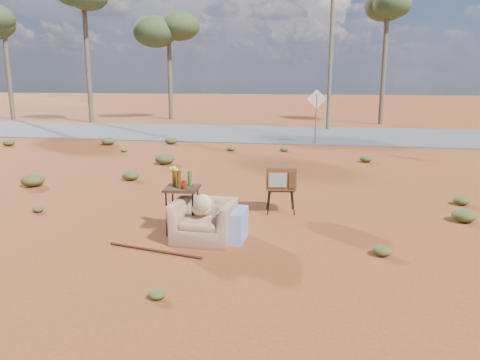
# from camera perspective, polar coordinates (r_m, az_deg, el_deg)

# --- Properties ---
(ground) EXTENTS (140.00, 140.00, 0.00)m
(ground) POSITION_cam_1_polar(r_m,az_deg,el_deg) (7.90, -4.17, -7.17)
(ground) COLOR brown
(ground) RESTS_ON ground
(highway) EXTENTS (140.00, 7.00, 0.04)m
(highway) POSITION_cam_1_polar(r_m,az_deg,el_deg) (22.43, 5.49, 5.60)
(highway) COLOR #565659
(highway) RESTS_ON ground
(armchair) EXTENTS (1.19, 0.75, 0.88)m
(armchair) POSITION_cam_1_polar(r_m,az_deg,el_deg) (7.73, -3.81, -4.38)
(armchair) COLOR #9B7554
(armchair) RESTS_ON ground
(tv_unit) EXTENTS (0.65, 0.56, 0.94)m
(tv_unit) POSITION_cam_1_polar(r_m,az_deg,el_deg) (9.25, 5.00, 0.21)
(tv_unit) COLOR black
(tv_unit) RESTS_ON ground
(side_table) EXTENTS (0.61, 0.61, 1.13)m
(side_table) POSITION_cam_1_polar(r_m,az_deg,el_deg) (8.07, -7.30, -0.62)
(side_table) COLOR #362113
(side_table) RESTS_ON ground
(rusty_bar) EXTENTS (1.62, 0.40, 0.04)m
(rusty_bar) POSITION_cam_1_polar(r_m,az_deg,el_deg) (7.43, -10.35, -8.44)
(rusty_bar) COLOR #461F12
(rusty_bar) RESTS_ON ground
(road_sign) EXTENTS (0.78, 0.06, 2.19)m
(road_sign) POSITION_cam_1_polar(r_m,az_deg,el_deg) (19.23, 9.30, 8.82)
(road_sign) COLOR brown
(road_sign) RESTS_ON ground
(eucalyptus_far_left) EXTENTS (3.20, 3.20, 7.10)m
(eucalyptus_far_left) POSITION_cam_1_polar(r_m,az_deg,el_deg) (33.86, -26.88, 16.68)
(eucalyptus_far_left) COLOR brown
(eucalyptus_far_left) RESTS_ON ground
(eucalyptus_left) EXTENTS (3.20, 3.20, 8.10)m
(eucalyptus_left) POSITION_cam_1_polar(r_m,az_deg,el_deg) (29.96, -18.52, 19.97)
(eucalyptus_left) COLOR brown
(eucalyptus_left) RESTS_ON ground
(eucalyptus_near_left) EXTENTS (3.20, 3.20, 6.60)m
(eucalyptus_near_left) POSITION_cam_1_polar(r_m,az_deg,el_deg) (30.96, -8.71, 17.43)
(eucalyptus_near_left) COLOR brown
(eucalyptus_near_left) RESTS_ON ground
(eucalyptus_center) EXTENTS (3.20, 3.20, 7.60)m
(eucalyptus_center) POSITION_cam_1_polar(r_m,az_deg,el_deg) (28.62, 17.54, 19.43)
(eucalyptus_center) COLOR brown
(eucalyptus_center) RESTS_ON ground
(utility_pole_center) EXTENTS (1.40, 0.20, 8.00)m
(utility_pole_center) POSITION_cam_1_polar(r_m,az_deg,el_deg) (24.74, 11.02, 15.64)
(utility_pole_center) COLOR brown
(utility_pole_center) RESTS_ON ground
(scrub_patch) EXTENTS (17.49, 8.07, 0.33)m
(scrub_patch) POSITION_cam_1_polar(r_m,az_deg,el_deg) (12.18, -2.76, 0.52)
(scrub_patch) COLOR #455525
(scrub_patch) RESTS_ON ground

